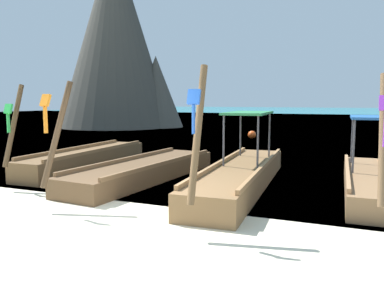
# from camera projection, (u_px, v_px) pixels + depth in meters

# --- Properties ---
(ground) EXTENTS (120.00, 120.00, 0.00)m
(ground) POSITION_uv_depth(u_px,v_px,m) (121.00, 223.00, 6.95)
(ground) COLOR beige
(sea_water) EXTENTS (120.00, 120.00, 0.00)m
(sea_water) POSITION_uv_depth(u_px,v_px,m) (329.00, 114.00, 63.12)
(sea_water) COLOR #147A89
(sea_water) RESTS_ON ground
(longtail_boat_green_ribbon) EXTENTS (1.27, 6.10, 2.60)m
(longtail_boat_green_ribbon) POSITION_uv_depth(u_px,v_px,m) (86.00, 159.00, 12.46)
(longtail_boat_green_ribbon) COLOR brown
(longtail_boat_green_ribbon) RESTS_ON ground
(longtail_boat_orange_ribbon) EXTENTS (1.83, 6.48, 2.60)m
(longtail_boat_orange_ribbon) POSITION_uv_depth(u_px,v_px,m) (144.00, 171.00, 10.73)
(longtail_boat_orange_ribbon) COLOR brown
(longtail_boat_orange_ribbon) RESTS_ON ground
(longtail_boat_blue_ribbon) EXTENTS (1.63, 7.29, 2.79)m
(longtail_boat_blue_ribbon) POSITION_uv_depth(u_px,v_px,m) (241.00, 174.00, 9.78)
(longtail_boat_blue_ribbon) COLOR brown
(longtail_boat_blue_ribbon) RESTS_ON ground
(longtail_boat_violet_ribbon) EXTENTS (1.17, 5.85, 2.66)m
(longtail_boat_violet_ribbon) POSITION_uv_depth(u_px,v_px,m) (368.00, 180.00, 9.13)
(longtail_boat_violet_ribbon) COLOR olive
(longtail_boat_violet_ribbon) RESTS_ON ground
(karst_rock) EXTENTS (10.21, 9.38, 15.32)m
(karst_rock) POSITION_uv_depth(u_px,v_px,m) (118.00, 38.00, 31.88)
(karst_rock) COLOR #47443D
(karst_rock) RESTS_ON ground
(mooring_buoy_near) EXTENTS (0.46, 0.46, 0.46)m
(mooring_buoy_near) POSITION_uv_depth(u_px,v_px,m) (252.00, 135.00, 22.13)
(mooring_buoy_near) COLOR #EA5119
(mooring_buoy_near) RESTS_ON sea_water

